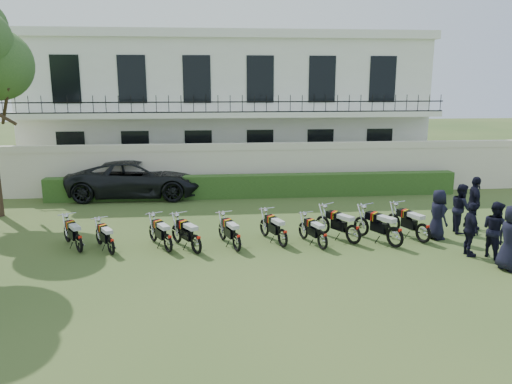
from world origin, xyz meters
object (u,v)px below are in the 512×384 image
Objects in this scene: motorcycle_4 at (237,238)px; officer_2 at (471,229)px; motorcycle_5 at (283,234)px; officer_5 at (474,203)px; officer_4 at (461,208)px; motorcycle_0 at (79,239)px; motorcycle_7 at (353,230)px; motorcycle_1 at (111,242)px; motorcycle_2 at (168,239)px; motorcycle_8 at (395,232)px; motorcycle_9 at (423,228)px; suv at (137,178)px; motorcycle_3 at (196,239)px; motorcycle_6 at (323,237)px; officer_0 at (512,238)px; officer_1 at (495,230)px; officer_3 at (438,214)px.

officer_2 is (6.81, -0.95, 0.35)m from motorcycle_4.
motorcycle_5 is 7.04m from officer_5.
officer_4 is at bearing -9.30° from motorcycle_4.
motorcycle_4 reaches higher than motorcycle_0.
motorcycle_7 is at bearing -18.71° from motorcycle_5.
motorcycle_1 is 12.15m from officer_5.
motorcycle_1 is 1.66m from motorcycle_2.
motorcycle_8 is 2.14m from officer_2.
officer_5 is (2.40, 1.38, 0.43)m from motorcycle_9.
motorcycle_5 is 0.30× the size of suv.
motorcycle_1 is 7.40m from motorcycle_7.
motorcycle_3 is 9.00m from officer_4.
motorcycle_7 is (1.07, 0.40, 0.07)m from motorcycle_6.
motorcycle_4 is at bearing 160.75° from motorcycle_9.
motorcycle_8 is (1.18, -0.45, 0.02)m from motorcycle_7.
suv is 13.34m from officer_4.
motorcycle_1 is 11.46m from officer_4.
motorcycle_5 is at bearing -21.50° from motorcycle_3.
motorcycle_7 is at bearing -24.54° from motorcycle_2.
motorcycle_5 is at bearing 111.36° from officer_4.
officer_0 is 1.09× the size of officer_1.
motorcycle_9 is at bearing -34.07° from motorcycle_7.
motorcycle_4 is at bearing 115.92° from officer_5.
motorcycle_1 is 0.93× the size of motorcycle_6.
motorcycle_7 reaches higher than motorcycle_6.
suv is 3.63× the size of officer_2.
motorcycle_2 is 0.99× the size of officer_1.
motorcycle_7 is 2.24m from motorcycle_9.
officer_1 is (1.53, -1.39, 0.34)m from motorcycle_9.
suv is 12.71m from officer_3.
motorcycle_9 reaches higher than motorcycle_0.
officer_1 is (11.45, -8.88, 0.02)m from suv.
suv reaches higher than motorcycle_1.
officer_0 is 1.29m from officer_2.
suv is (-6.61, 7.81, 0.39)m from motorcycle_6.
motorcycle_7 reaches higher than motorcycle_2.
motorcycle_9 is at bearing 12.43° from officer_0.
officer_2 is at bearing -31.35° from motorcycle_6.
officer_2 is 0.87× the size of officer_5.
motorcycle_1 is at bearing 146.35° from motorcycle_3.
motorcycle_9 is at bearing -125.82° from suv.
motorcycle_5 is (3.49, 0.16, 0.00)m from motorcycle_2.
motorcycle_5 is 1.01× the size of motorcycle_7.
officer_3 is (10.57, -7.05, 0.00)m from suv.
motorcycle_3 is 3.82m from motorcycle_6.
motorcycle_6 is (7.32, -0.41, -0.02)m from motorcycle_0.
motorcycle_2 is 2.06m from motorcycle_4.
officer_0 reaches higher than officer_2.
motorcycle_6 reaches higher than motorcycle_1.
officer_3 is (1.71, 0.80, 0.30)m from motorcycle_8.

